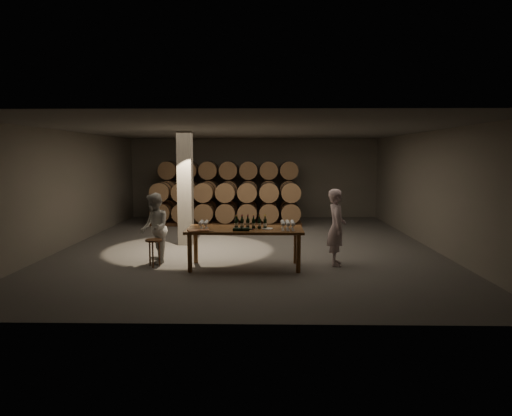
{
  "coord_description": "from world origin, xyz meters",
  "views": [
    {
      "loc": [
        0.45,
        -12.62,
        2.53
      ],
      "look_at": [
        0.21,
        -0.24,
        1.1
      ],
      "focal_mm": 32.0,
      "sensor_mm": 36.0,
      "label": 1
    }
  ],
  "objects_px": {
    "bottle_cluster": "(251,223)",
    "person_woman": "(154,228)",
    "plate": "(268,229)",
    "stool": "(154,244)",
    "notebook_near": "(203,230)",
    "tasting_table": "(245,233)",
    "person_man": "(336,227)"
  },
  "relations": [
    {
      "from": "notebook_near",
      "to": "stool",
      "type": "height_order",
      "value": "notebook_near"
    },
    {
      "from": "plate",
      "to": "notebook_near",
      "type": "relative_size",
      "value": 0.92
    },
    {
      "from": "stool",
      "to": "tasting_table",
      "type": "bearing_deg",
      "value": -1.96
    },
    {
      "from": "plate",
      "to": "bottle_cluster",
      "type": "bearing_deg",
      "value": 162.79
    },
    {
      "from": "stool",
      "to": "bottle_cluster",
      "type": "bearing_deg",
      "value": -0.65
    },
    {
      "from": "plate",
      "to": "person_woman",
      "type": "relative_size",
      "value": 0.15
    },
    {
      "from": "bottle_cluster",
      "to": "stool",
      "type": "bearing_deg",
      "value": 179.35
    },
    {
      "from": "notebook_near",
      "to": "bottle_cluster",
      "type": "bearing_deg",
      "value": 15.14
    },
    {
      "from": "tasting_table",
      "to": "stool",
      "type": "xyz_separation_m",
      "value": [
        -2.09,
        0.07,
        -0.28
      ]
    },
    {
      "from": "plate",
      "to": "stool",
      "type": "distance_m",
      "value": 2.63
    },
    {
      "from": "notebook_near",
      "to": "stool",
      "type": "relative_size",
      "value": 0.44
    },
    {
      "from": "plate",
      "to": "notebook_near",
      "type": "height_order",
      "value": "notebook_near"
    },
    {
      "from": "bottle_cluster",
      "to": "notebook_near",
      "type": "height_order",
      "value": "bottle_cluster"
    },
    {
      "from": "notebook_near",
      "to": "person_man",
      "type": "xyz_separation_m",
      "value": [
        3.0,
        0.68,
        -0.03
      ]
    },
    {
      "from": "notebook_near",
      "to": "person_man",
      "type": "height_order",
      "value": "person_man"
    },
    {
      "from": "tasting_table",
      "to": "bottle_cluster",
      "type": "height_order",
      "value": "bottle_cluster"
    },
    {
      "from": "tasting_table",
      "to": "notebook_near",
      "type": "height_order",
      "value": "notebook_near"
    },
    {
      "from": "tasting_table",
      "to": "person_man",
      "type": "relative_size",
      "value": 1.47
    },
    {
      "from": "bottle_cluster",
      "to": "person_woman",
      "type": "relative_size",
      "value": 0.44
    },
    {
      "from": "notebook_near",
      "to": "person_woman",
      "type": "relative_size",
      "value": 0.16
    },
    {
      "from": "bottle_cluster",
      "to": "plate",
      "type": "distance_m",
      "value": 0.41
    },
    {
      "from": "person_man",
      "to": "bottle_cluster",
      "type": "bearing_deg",
      "value": 101.78
    },
    {
      "from": "person_man",
      "to": "person_woman",
      "type": "distance_m",
      "value": 4.25
    },
    {
      "from": "tasting_table",
      "to": "bottle_cluster",
      "type": "relative_size",
      "value": 3.59
    },
    {
      "from": "person_woman",
      "to": "plate",
      "type": "bearing_deg",
      "value": 59.14
    },
    {
      "from": "tasting_table",
      "to": "bottle_cluster",
      "type": "distance_m",
      "value": 0.25
    },
    {
      "from": "notebook_near",
      "to": "person_woman",
      "type": "height_order",
      "value": "person_woman"
    },
    {
      "from": "notebook_near",
      "to": "stool",
      "type": "bearing_deg",
      "value": 151.62
    },
    {
      "from": "plate",
      "to": "notebook_near",
      "type": "distance_m",
      "value": 1.44
    },
    {
      "from": "tasting_table",
      "to": "plate",
      "type": "xyz_separation_m",
      "value": [
        0.51,
        -0.07,
        0.11
      ]
    },
    {
      "from": "plate",
      "to": "stool",
      "type": "xyz_separation_m",
      "value": [
        -2.6,
        0.14,
        -0.39
      ]
    },
    {
      "from": "plate",
      "to": "notebook_near",
      "type": "bearing_deg",
      "value": -167.56
    }
  ]
}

